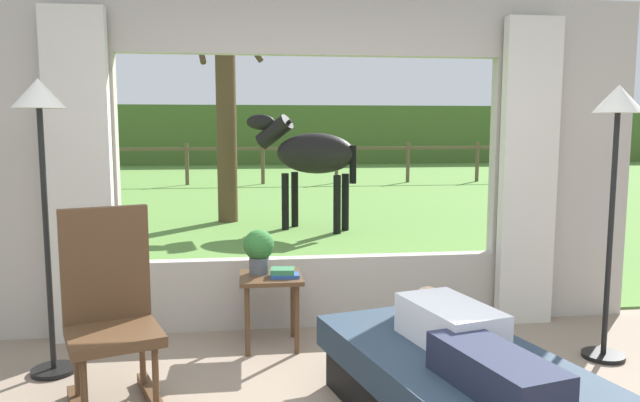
% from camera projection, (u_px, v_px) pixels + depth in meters
% --- Properties ---
extents(back_wall_with_window, '(5.20, 0.12, 2.55)m').
position_uv_depth(back_wall_with_window, '(312.00, 168.00, 4.66)').
color(back_wall_with_window, '#ADA599').
rests_on(back_wall_with_window, ground_plane).
extents(curtain_panel_left, '(0.44, 0.10, 2.40)m').
position_uv_depth(curtain_panel_left, '(80.00, 178.00, 4.32)').
color(curtain_panel_left, beige).
rests_on(curtain_panel_left, ground_plane).
extents(curtain_panel_right, '(0.44, 0.10, 2.40)m').
position_uv_depth(curtain_panel_right, '(528.00, 174.00, 4.74)').
color(curtain_panel_right, beige).
rests_on(curtain_panel_right, ground_plane).
extents(outdoor_pasture_lawn, '(36.00, 21.68, 0.02)m').
position_uv_depth(outdoor_pasture_lawn, '(264.00, 187.00, 15.54)').
color(outdoor_pasture_lawn, '#568438').
rests_on(outdoor_pasture_lawn, ground_plane).
extents(distant_hill_ridge, '(36.00, 2.00, 2.40)m').
position_uv_depth(distant_hill_ridge, '(255.00, 135.00, 25.08)').
color(distant_hill_ridge, '#47642A').
rests_on(distant_hill_ridge, ground_plane).
extents(recliner_sofa, '(1.29, 1.87, 0.42)m').
position_uv_depth(recliner_sofa, '(458.00, 392.00, 3.10)').
color(recliner_sofa, black).
rests_on(recliner_sofa, ground_plane).
extents(reclining_person, '(0.48, 1.42, 0.22)m').
position_uv_depth(reclining_person, '(463.00, 338.00, 3.01)').
color(reclining_person, silver).
rests_on(reclining_person, recliner_sofa).
extents(rocking_chair, '(0.66, 0.80, 1.12)m').
position_uv_depth(rocking_chair, '(110.00, 311.00, 3.37)').
color(rocking_chair, '#4C331E').
rests_on(rocking_chair, ground_plane).
extents(side_table, '(0.44, 0.44, 0.52)m').
position_uv_depth(side_table, '(271.00, 288.00, 4.30)').
color(side_table, '#4C331E').
rests_on(side_table, ground_plane).
extents(potted_plant, '(0.22, 0.22, 0.32)m').
position_uv_depth(potted_plant, '(259.00, 249.00, 4.31)').
color(potted_plant, '#4C5156').
rests_on(potted_plant, side_table).
extents(book_stack, '(0.20, 0.16, 0.06)m').
position_uv_depth(book_stack, '(284.00, 273.00, 4.23)').
color(book_stack, '#23478C').
rests_on(book_stack, side_table).
extents(floor_lamp_left, '(0.32, 0.32, 1.86)m').
position_uv_depth(floor_lamp_left, '(41.00, 138.00, 3.69)').
color(floor_lamp_left, black).
rests_on(floor_lamp_left, ground_plane).
extents(floor_lamp_right, '(0.32, 0.32, 1.84)m').
position_uv_depth(floor_lamp_right, '(616.00, 140.00, 3.94)').
color(floor_lamp_right, black).
rests_on(floor_lamp_right, ground_plane).
extents(horse, '(1.72, 1.25, 1.73)m').
position_uv_depth(horse, '(310.00, 154.00, 8.97)').
color(horse, black).
rests_on(horse, outdoor_pasture_lawn).
extents(pasture_tree, '(1.17, 1.16, 3.55)m').
position_uv_depth(pasture_tree, '(226.00, 117.00, 9.68)').
color(pasture_tree, '#4C3823').
rests_on(pasture_tree, outdoor_pasture_lawn).
extents(pasture_fence_line, '(16.10, 0.10, 1.10)m').
position_uv_depth(pasture_fence_line, '(263.00, 157.00, 16.18)').
color(pasture_fence_line, brown).
rests_on(pasture_fence_line, outdoor_pasture_lawn).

